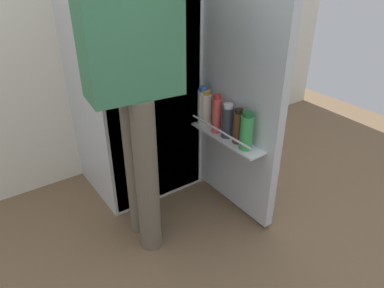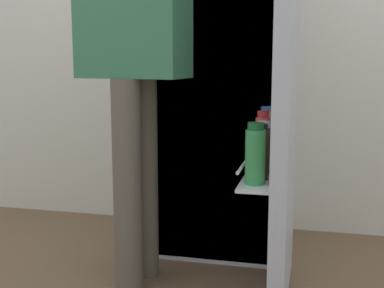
{
  "view_description": "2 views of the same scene",
  "coord_description": "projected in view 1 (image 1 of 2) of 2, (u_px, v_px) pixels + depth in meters",
  "views": [
    {
      "loc": [
        -0.95,
        -1.45,
        1.49
      ],
      "look_at": [
        0.02,
        -0.08,
        0.56
      ],
      "focal_mm": 33.28,
      "sensor_mm": 36.0,
      "label": 1
    },
    {
      "loc": [
        0.47,
        -2.0,
        0.96
      ],
      "look_at": [
        0.0,
        -0.07,
        0.62
      ],
      "focal_mm": 48.04,
      "sensor_mm": 36.0,
      "label": 2
    }
  ],
  "objects": [
    {
      "name": "person",
      "position": [
        134.0,
        55.0,
        1.58
      ],
      "size": [
        0.57,
        0.8,
        1.76
      ],
      "color": "#665B4C",
      "rests_on": "ground_plane"
    },
    {
      "name": "ground_plane",
      "position": [
        182.0,
        217.0,
        2.23
      ],
      "size": [
        5.04,
        5.04,
        0.0
      ],
      "primitive_type": "plane",
      "color": "brown"
    },
    {
      "name": "refrigerator",
      "position": [
        139.0,
        61.0,
        2.17
      ],
      "size": [
        0.72,
        1.23,
        1.76
      ],
      "color": "silver",
      "rests_on": "ground_plane"
    }
  ]
}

